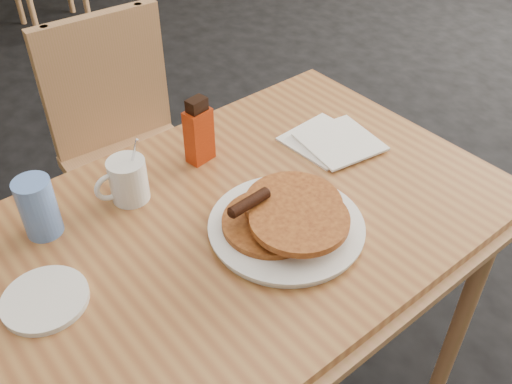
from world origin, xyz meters
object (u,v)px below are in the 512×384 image
main_table (244,229)px  coffee_mug (127,180)px  syrup_bottle (199,132)px  pancake_plate (286,222)px  blue_tumbler (38,207)px  chair_main_far (124,133)px

main_table → coffee_mug: coffee_mug is taller
coffee_mug → syrup_bottle: bearing=-4.3°
syrup_bottle → coffee_mug: bearing=176.6°
pancake_plate → coffee_mug: bearing=129.3°
main_table → coffee_mug: bearing=134.3°
coffee_mug → blue_tumbler: 0.19m
coffee_mug → main_table: bearing=-60.7°
coffee_mug → blue_tumbler: (-0.19, 0.00, 0.01)m
blue_tumbler → main_table: bearing=-26.6°
main_table → coffee_mug: (-0.18, 0.18, 0.10)m
chair_main_far → coffee_mug: (-0.20, -0.56, 0.27)m
syrup_bottle → blue_tumbler: bearing=171.4°
coffee_mug → chair_main_far: bearing=55.6°
main_table → syrup_bottle: size_ratio=7.47×
main_table → chair_main_far: (0.02, 0.74, -0.17)m
blue_tumbler → pancake_plate: bearing=-33.6°
main_table → chair_main_far: bearing=88.6°
chair_main_far → main_table: bearing=-92.6°
main_table → chair_main_far: 0.76m
coffee_mug → blue_tumbler: coffee_mug is taller
chair_main_far → coffee_mug: 0.65m
main_table → pancake_plate: size_ratio=3.83×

